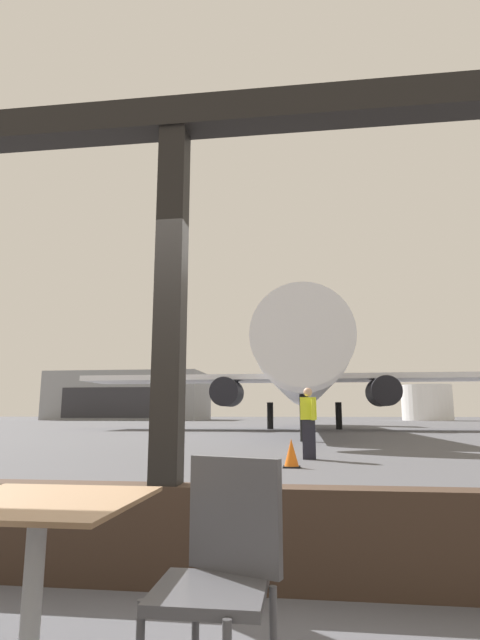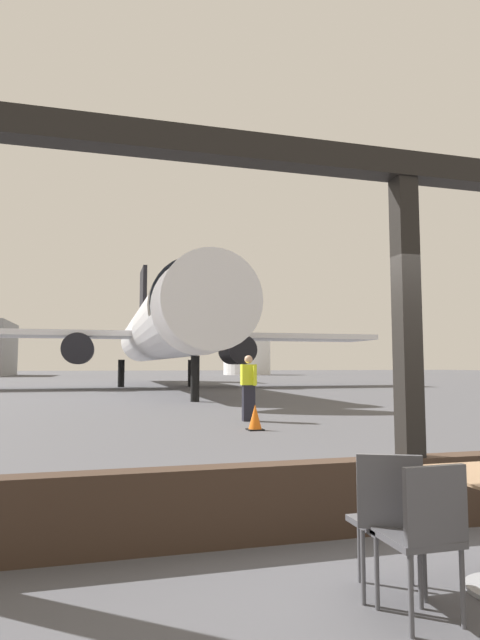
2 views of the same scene
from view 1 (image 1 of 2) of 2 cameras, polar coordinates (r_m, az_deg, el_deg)
The scene contains 9 objects.
ground_plane at distance 43.41m, azimuth 6.20°, elevation -12.15°, with size 220.00×220.00×0.00m, color #4C4C51.
window_frame at distance 3.51m, azimuth -8.33°, elevation -8.54°, with size 8.56×0.24×3.49m.
dining_table at distance 2.42m, azimuth -22.80°, elevation -25.68°, with size 0.83×0.83×0.76m.
cafe_chair_window_left at distance 2.06m, azimuth -2.13°, elevation -26.21°, with size 0.49×0.49×0.93m.
airplane at distance 33.88m, azimuth 7.33°, elevation -6.14°, with size 30.75×34.78×10.72m.
ground_crew_worker at distance 12.54m, azimuth 7.95°, elevation -11.60°, with size 0.40×0.51×1.74m.
traffic_cone at distance 10.66m, azimuth 5.98°, elevation -15.18°, with size 0.36×0.36×0.58m.
distant_hangar at distance 86.86m, azimuth -12.54°, elevation -8.64°, with size 25.19×14.16×7.85m.
fuel_storage_tank at distance 81.44m, azimuth 20.85°, elevation -8.95°, with size 7.48×7.48×5.37m, color white.
Camera 1 is at (0.94, -3.38, 1.11)m, focal length 27.61 mm.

